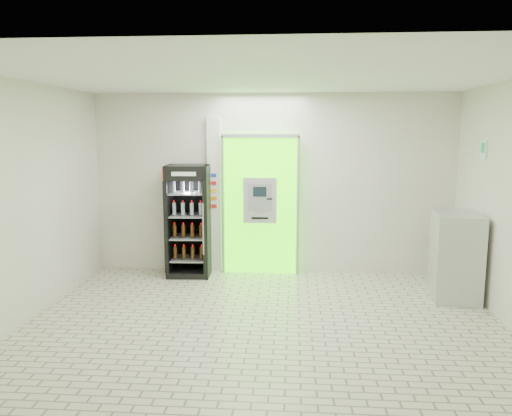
# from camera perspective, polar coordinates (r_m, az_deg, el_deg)

# --- Properties ---
(ground) EXTENTS (6.00, 6.00, 0.00)m
(ground) POSITION_cam_1_polar(r_m,az_deg,el_deg) (6.29, 0.84, -13.48)
(ground) COLOR beige
(ground) RESTS_ON ground
(room_shell) EXTENTS (6.00, 6.00, 6.00)m
(room_shell) POSITION_cam_1_polar(r_m,az_deg,el_deg) (5.84, 0.88, 3.46)
(room_shell) COLOR silver
(room_shell) RESTS_ON ground
(atm_assembly) EXTENTS (1.30, 0.24, 2.33)m
(atm_assembly) POSITION_cam_1_polar(r_m,az_deg,el_deg) (8.33, 0.51, 0.45)
(atm_assembly) COLOR #41FF00
(atm_assembly) RESTS_ON ground
(pillar) EXTENTS (0.22, 0.11, 2.60)m
(pillar) POSITION_cam_1_polar(r_m,az_deg,el_deg) (8.44, -4.77, 1.41)
(pillar) COLOR silver
(pillar) RESTS_ON ground
(beverage_cooler) EXTENTS (0.72, 0.67, 1.84)m
(beverage_cooler) POSITION_cam_1_polar(r_m,az_deg,el_deg) (8.32, -7.66, -1.66)
(beverage_cooler) COLOR black
(beverage_cooler) RESTS_ON ground
(steel_cabinet) EXTENTS (0.74, 1.00, 1.24)m
(steel_cabinet) POSITION_cam_1_polar(r_m,az_deg,el_deg) (7.74, 21.83, -5.03)
(steel_cabinet) COLOR #B7BAC0
(steel_cabinet) RESTS_ON ground
(exit_sign) EXTENTS (0.02, 0.22, 0.26)m
(exit_sign) POSITION_cam_1_polar(r_m,az_deg,el_deg) (7.68, 24.57, 6.06)
(exit_sign) COLOR white
(exit_sign) RESTS_ON room_shell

